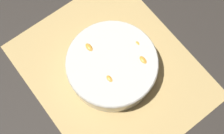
# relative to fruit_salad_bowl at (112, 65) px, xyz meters

# --- Properties ---
(ground_plane) EXTENTS (6.00, 6.00, 0.00)m
(ground_plane) POSITION_rel_fruit_salad_bowl_xyz_m (0.00, 0.00, -0.05)
(ground_plane) COLOR #2D2823
(bamboo_mat_center) EXTENTS (0.50, 0.42, 0.01)m
(bamboo_mat_center) POSITION_rel_fruit_salad_bowl_xyz_m (0.00, 0.00, -0.04)
(bamboo_mat_center) COLOR tan
(bamboo_mat_center) RESTS_ON ground_plane
(fruit_salad_bowl) EXTENTS (0.24, 0.24, 0.07)m
(fruit_salad_bowl) POSITION_rel_fruit_salad_bowl_xyz_m (0.00, 0.00, 0.00)
(fruit_salad_bowl) COLOR silver
(fruit_salad_bowl) RESTS_ON bamboo_mat_center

